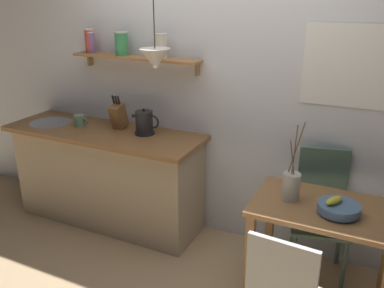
# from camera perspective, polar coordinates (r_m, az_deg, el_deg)

# --- Properties ---
(ground_plane) EXTENTS (14.00, 14.00, 0.00)m
(ground_plane) POSITION_cam_1_polar(r_m,az_deg,el_deg) (3.49, -0.31, -16.36)
(ground_plane) COLOR tan
(back_wall) EXTENTS (6.80, 0.11, 2.70)m
(back_wall) POSITION_cam_1_polar(r_m,az_deg,el_deg) (3.41, 7.59, 7.69)
(back_wall) COLOR silver
(back_wall) RESTS_ON ground_plane
(kitchen_counter) EXTENTS (1.83, 0.63, 0.92)m
(kitchen_counter) POSITION_cam_1_polar(r_m,az_deg,el_deg) (3.95, -11.45, -4.30)
(kitchen_counter) COLOR tan
(kitchen_counter) RESTS_ON ground_plane
(wall_shelf) EXTENTS (1.19, 0.20, 0.34)m
(wall_shelf) POSITION_cam_1_polar(r_m,az_deg,el_deg) (3.67, -8.91, 12.63)
(wall_shelf) COLOR #9E6B3D
(dining_table) EXTENTS (0.94, 0.61, 0.75)m
(dining_table) POSITION_cam_1_polar(r_m,az_deg,el_deg) (2.97, 17.51, -10.52)
(dining_table) COLOR #9E6B3D
(dining_table) RESTS_ON ground_plane
(dining_chair_far) EXTENTS (0.50, 0.49, 0.98)m
(dining_chair_far) POSITION_cam_1_polar(r_m,az_deg,el_deg) (3.34, 17.18, -8.36)
(dining_chair_far) COLOR #4C6B5B
(dining_chair_far) RESTS_ON ground_plane
(fruit_bowl) EXTENTS (0.27, 0.27, 0.11)m
(fruit_bowl) POSITION_cam_1_polar(r_m,az_deg,el_deg) (2.82, 19.40, -8.20)
(fruit_bowl) COLOR #51759E
(fruit_bowl) RESTS_ON dining_table
(twig_vase) EXTENTS (0.12, 0.12, 0.56)m
(twig_vase) POSITION_cam_1_polar(r_m,az_deg,el_deg) (2.88, 13.45, -5.60)
(twig_vase) COLOR #B7B2A8
(twig_vase) RESTS_ON dining_table
(electric_kettle) EXTENTS (0.26, 0.17, 0.23)m
(electric_kettle) POSITION_cam_1_polar(r_m,az_deg,el_deg) (3.59, -6.52, 2.92)
(electric_kettle) COLOR black
(electric_kettle) RESTS_ON kitchen_counter
(knife_block) EXTENTS (0.10, 0.18, 0.31)m
(knife_block) POSITION_cam_1_polar(r_m,az_deg,el_deg) (3.76, -10.05, 3.87)
(knife_block) COLOR brown
(knife_block) RESTS_ON kitchen_counter
(coffee_mug_by_sink) EXTENTS (0.14, 0.10, 0.10)m
(coffee_mug_by_sink) POSITION_cam_1_polar(r_m,az_deg,el_deg) (3.93, -15.13, 3.12)
(coffee_mug_by_sink) COLOR slate
(coffee_mug_by_sink) RESTS_ON kitchen_counter
(pendant_lamp) EXTENTS (0.24, 0.24, 0.65)m
(pendant_lamp) POSITION_cam_1_polar(r_m,az_deg,el_deg) (3.23, -5.07, 11.59)
(pendant_lamp) COLOR black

